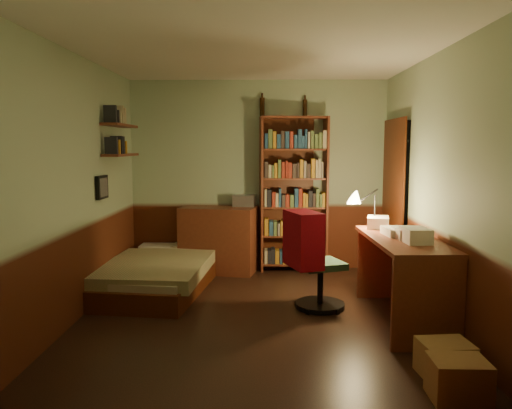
{
  "coord_description": "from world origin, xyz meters",
  "views": [
    {
      "loc": [
        0.08,
        -4.9,
        1.7
      ],
      "look_at": [
        0.0,
        0.25,
        1.1
      ],
      "focal_mm": 35.0,
      "sensor_mm": 36.0,
      "label": 1
    }
  ],
  "objects_px": {
    "mini_stereo": "(244,200)",
    "bookshelf": "(293,195)",
    "office_chair": "(321,262)",
    "cardboard_box_a": "(458,379)",
    "desk": "(403,279)",
    "bed": "(158,263)",
    "cardboard_box_b": "(445,359)",
    "dresser": "(219,240)",
    "desk_lamp": "(375,203)"
  },
  "relations": [
    {
      "from": "mini_stereo",
      "to": "bookshelf",
      "type": "xyz_separation_m",
      "value": [
        0.67,
        -0.04,
        0.08
      ]
    },
    {
      "from": "office_chair",
      "to": "cardboard_box_a",
      "type": "relative_size",
      "value": 2.68
    },
    {
      "from": "desk",
      "to": "bed",
      "type": "bearing_deg",
      "value": 155.6
    },
    {
      "from": "desk",
      "to": "cardboard_box_b",
      "type": "relative_size",
      "value": 4.18
    },
    {
      "from": "mini_stereo",
      "to": "cardboard_box_a",
      "type": "xyz_separation_m",
      "value": [
        1.58,
        -3.57,
        -0.83
      ]
    },
    {
      "from": "desk",
      "to": "office_chair",
      "type": "bearing_deg",
      "value": 152.55
    },
    {
      "from": "desk",
      "to": "office_chair",
      "type": "relative_size",
      "value": 1.54
    },
    {
      "from": "mini_stereo",
      "to": "cardboard_box_b",
      "type": "relative_size",
      "value": 0.8
    },
    {
      "from": "dresser",
      "to": "mini_stereo",
      "type": "relative_size",
      "value": 3.4
    },
    {
      "from": "mini_stereo",
      "to": "desk",
      "type": "xyz_separation_m",
      "value": [
        1.63,
        -2.02,
        -0.55
      ]
    },
    {
      "from": "desk",
      "to": "cardboard_box_a",
      "type": "relative_size",
      "value": 4.13
    },
    {
      "from": "bed",
      "to": "office_chair",
      "type": "distance_m",
      "value": 2.02
    },
    {
      "from": "desk",
      "to": "cardboard_box_b",
      "type": "distance_m",
      "value": 1.22
    },
    {
      "from": "desk",
      "to": "dresser",
      "type": "bearing_deg",
      "value": 134.48
    },
    {
      "from": "bed",
      "to": "cardboard_box_a",
      "type": "bearing_deg",
      "value": -38.53
    },
    {
      "from": "dresser",
      "to": "office_chair",
      "type": "bearing_deg",
      "value": -40.07
    },
    {
      "from": "cardboard_box_a",
      "to": "mini_stereo",
      "type": "bearing_deg",
      "value": 113.92
    },
    {
      "from": "bookshelf",
      "to": "desk",
      "type": "relative_size",
      "value": 1.37
    },
    {
      "from": "bed",
      "to": "desk",
      "type": "xyz_separation_m",
      "value": [
        2.63,
        -1.1,
        0.1
      ]
    },
    {
      "from": "office_chair",
      "to": "desk",
      "type": "bearing_deg",
      "value": -45.19
    },
    {
      "from": "bookshelf",
      "to": "office_chair",
      "type": "relative_size",
      "value": 2.11
    },
    {
      "from": "bookshelf",
      "to": "cardboard_box_b",
      "type": "bearing_deg",
      "value": -79.39
    },
    {
      "from": "mini_stereo",
      "to": "desk_lamp",
      "type": "distance_m",
      "value": 2.01
    },
    {
      "from": "cardboard_box_b",
      "to": "cardboard_box_a",
      "type": "bearing_deg",
      "value": -96.02
    },
    {
      "from": "cardboard_box_a",
      "to": "cardboard_box_b",
      "type": "xyz_separation_m",
      "value": [
        0.04,
        0.35,
        -0.01
      ]
    },
    {
      "from": "cardboard_box_a",
      "to": "bookshelf",
      "type": "bearing_deg",
      "value": 104.51
    },
    {
      "from": "cardboard_box_b",
      "to": "mini_stereo",
      "type": "bearing_deg",
      "value": 116.72
    },
    {
      "from": "mini_stereo",
      "to": "cardboard_box_b",
      "type": "bearing_deg",
      "value": -56.12
    },
    {
      "from": "bed",
      "to": "cardboard_box_a",
      "type": "distance_m",
      "value": 3.7
    },
    {
      "from": "cardboard_box_b",
      "to": "dresser",
      "type": "bearing_deg",
      "value": 122.45
    },
    {
      "from": "desk_lamp",
      "to": "office_chair",
      "type": "distance_m",
      "value": 0.91
    },
    {
      "from": "mini_stereo",
      "to": "desk",
      "type": "bearing_deg",
      "value": -44.04
    },
    {
      "from": "bed",
      "to": "mini_stereo",
      "type": "relative_size",
      "value": 7.03
    },
    {
      "from": "bookshelf",
      "to": "bed",
      "type": "bearing_deg",
      "value": -158.27
    },
    {
      "from": "bed",
      "to": "bookshelf",
      "type": "relative_size",
      "value": 0.98
    },
    {
      "from": "desk",
      "to": "desk_lamp",
      "type": "xyz_separation_m",
      "value": [
        -0.14,
        0.67,
        0.68
      ]
    },
    {
      "from": "dresser",
      "to": "office_chair",
      "type": "relative_size",
      "value": 1.0
    },
    {
      "from": "bed",
      "to": "cardboard_box_b",
      "type": "bearing_deg",
      "value": -34.05
    },
    {
      "from": "mini_stereo",
      "to": "office_chair",
      "type": "bearing_deg",
      "value": -55.24
    },
    {
      "from": "bed",
      "to": "desk_lamp",
      "type": "bearing_deg",
      "value": -2.75
    },
    {
      "from": "bookshelf",
      "to": "cardboard_box_b",
      "type": "relative_size",
      "value": 5.72
    },
    {
      "from": "dresser",
      "to": "mini_stereo",
      "type": "xyz_separation_m",
      "value": [
        0.35,
        0.13,
        0.52
      ]
    },
    {
      "from": "bookshelf",
      "to": "cardboard_box_b",
      "type": "height_order",
      "value": "bookshelf"
    },
    {
      "from": "desk_lamp",
      "to": "dresser",
      "type": "bearing_deg",
      "value": 148.2
    },
    {
      "from": "bed",
      "to": "desk",
      "type": "distance_m",
      "value": 2.85
    },
    {
      "from": "desk",
      "to": "office_chair",
      "type": "xyz_separation_m",
      "value": [
        -0.76,
        0.37,
        0.09
      ]
    },
    {
      "from": "cardboard_box_a",
      "to": "cardboard_box_b",
      "type": "relative_size",
      "value": 1.01
    },
    {
      "from": "desk",
      "to": "office_chair",
      "type": "distance_m",
      "value": 0.85
    },
    {
      "from": "desk_lamp",
      "to": "desk",
      "type": "bearing_deg",
      "value": -75.83
    },
    {
      "from": "dresser",
      "to": "cardboard_box_a",
      "type": "bearing_deg",
      "value": -49.18
    }
  ]
}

